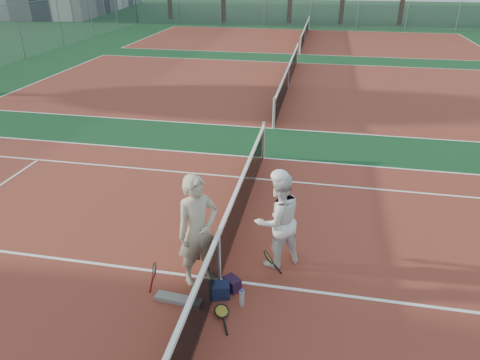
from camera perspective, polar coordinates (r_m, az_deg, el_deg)
name	(u,v)px	position (r m, az deg, el deg)	size (l,w,h in m)	color
ground	(220,280)	(7.95, -2.74, -13.13)	(130.00, 130.00, 0.00)	#0E351A
court_main	(220,280)	(7.95, -2.74, -13.12)	(23.77, 10.97, 0.01)	maroon
court_far_a	(288,88)	(20.10, 6.40, 12.15)	(23.77, 10.97, 0.01)	maroon
court_far_b	(305,40)	(33.31, 8.62, 17.95)	(23.77, 10.97, 0.01)	maroon
net_main	(219,257)	(7.63, -2.82, -10.21)	(0.10, 10.98, 1.02)	black
net_far_a	(288,77)	(19.98, 6.48, 13.55)	(0.10, 10.98, 1.02)	black
net_far_b	(305,33)	(33.24, 8.69, 18.81)	(0.10, 10.98, 1.02)	black
fence_back	(311,9)	(40.07, 9.39, 21.56)	(32.00, 0.06, 3.00)	slate
player_a	(198,231)	(7.38, -5.64, -6.75)	(0.76, 0.50, 2.07)	#B5A78C
player_b	(278,220)	(7.83, 5.06, -5.37)	(0.91, 0.71, 1.88)	white
racket_red	(155,278)	(7.66, -11.25, -12.66)	(0.18, 0.27, 0.59)	maroon
racket_black_held	(268,264)	(7.89, 3.75, -11.07)	(0.35, 0.27, 0.52)	black
racket_spare	(222,312)	(7.28, -2.45, -17.16)	(0.60, 0.27, 0.10)	black
sports_bag_navy	(219,290)	(7.53, -2.78, -14.48)	(0.34, 0.24, 0.27)	#101732
sports_bag_purple	(232,284)	(7.68, -1.05, -13.65)	(0.29, 0.20, 0.23)	black
net_cover_canvas	(179,300)	(7.56, -8.17, -15.51)	(0.82, 0.19, 0.09)	#68625E
water_bottle	(242,298)	(7.36, 0.24, -15.49)	(0.09, 0.09, 0.30)	#C9E3FF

